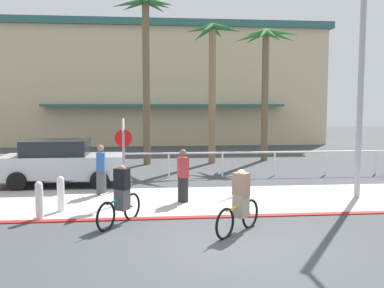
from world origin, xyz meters
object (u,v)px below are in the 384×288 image
object	(u,v)px
palm_tree_1	(212,62)
palm_tree_2	(266,59)
palm_tree_0	(145,39)
pedestrian_0	(101,172)
stop_sign_bike_lane	(124,148)
bollard_2	(39,200)
cyclist_teal_0	(121,196)
pedestrian_1	(183,178)
streetlight_curb	(365,62)
cyclist_yellow_1	(240,203)
car_silver_1	(62,162)
bollard_0	(61,194)

from	to	relation	value
palm_tree_1	palm_tree_2	xyz separation A→B (m)	(2.98, 0.77, 0.28)
palm_tree_0	palm_tree_1	bearing A→B (deg)	2.07
palm_tree_2	pedestrian_0	world-z (taller)	palm_tree_2
stop_sign_bike_lane	pedestrian_0	world-z (taller)	stop_sign_bike_lane
stop_sign_bike_lane	palm_tree_0	bearing A→B (deg)	86.12
bollard_2	pedestrian_0	distance (m)	3.17
cyclist_teal_0	pedestrian_1	xyz separation A→B (m)	(1.71, 2.16, 0.05)
streetlight_curb	cyclist_teal_0	distance (m)	8.39
cyclist_yellow_1	palm_tree_0	bearing A→B (deg)	101.07
pedestrian_1	bollard_2	bearing A→B (deg)	-157.96
bollard_2	palm_tree_1	xyz separation A→B (m)	(6.02, 10.27, 4.63)
palm_tree_2	cyclist_teal_0	xyz separation A→B (m)	(-6.87, -11.64, -4.73)
pedestrian_1	palm_tree_1	bearing A→B (deg)	76.00
palm_tree_0	pedestrian_0	size ratio (longest dim) A/B	4.98
cyclist_teal_0	car_silver_1	bearing A→B (deg)	115.43
stop_sign_bike_lane	palm_tree_2	bearing A→B (deg)	53.72
cyclist_yellow_1	pedestrian_0	xyz separation A→B (m)	(-3.70, 4.46, 0.07)
stop_sign_bike_lane	bollard_2	distance (m)	2.86
cyclist_yellow_1	pedestrian_1	world-z (taller)	pedestrian_1
palm_tree_1	palm_tree_2	distance (m)	3.09
streetlight_curb	palm_tree_1	distance (m)	9.53
bollard_0	cyclist_teal_0	world-z (taller)	cyclist_teal_0
bollard_2	palm_tree_1	bearing A→B (deg)	59.62
palm_tree_0	pedestrian_1	size ratio (longest dim) A/B	5.07
streetlight_curb	palm_tree_0	xyz separation A→B (m)	(-6.80, 8.72, 1.94)
palm_tree_1	bollard_2	bearing A→B (deg)	-120.38
car_silver_1	cyclist_teal_0	distance (m)	5.92
palm_tree_1	pedestrian_0	bearing A→B (deg)	-123.01
car_silver_1	streetlight_curb	bearing A→B (deg)	-18.61
cyclist_teal_0	cyclist_yellow_1	world-z (taller)	same
pedestrian_1	streetlight_curb	bearing A→B (deg)	-1.37
stop_sign_bike_lane	car_silver_1	distance (m)	4.08
streetlight_curb	pedestrian_0	distance (m)	9.06
stop_sign_bike_lane	pedestrian_1	size ratio (longest dim) A/B	1.57
bollard_0	pedestrian_0	distance (m)	2.32
palm_tree_2	stop_sign_bike_lane	bearing A→B (deg)	-126.28
bollard_2	pedestrian_0	bearing A→B (deg)	66.95
palm_tree_0	car_silver_1	xyz separation A→B (m)	(-3.05, -5.41, -5.35)
palm_tree_1	cyclist_yellow_1	size ratio (longest dim) A/B	4.74
palm_tree_0	palm_tree_1	xyz separation A→B (m)	(3.37, 0.12, -1.08)
palm_tree_1	palm_tree_2	size ratio (longest dim) A/B	1.01
streetlight_curb	stop_sign_bike_lane	bearing A→B (deg)	178.68
stop_sign_bike_lane	bollard_0	bearing A→B (deg)	-153.62
palm_tree_1	car_silver_1	xyz separation A→B (m)	(-6.42, -5.53, -4.27)
bollard_2	car_silver_1	xyz separation A→B (m)	(-0.40, 4.74, 0.35)
streetlight_curb	palm_tree_0	size ratio (longest dim) A/B	0.91
pedestrian_0	car_silver_1	bearing A→B (deg)	131.76
streetlight_curb	palm_tree_2	distance (m)	9.70
palm_tree_0	pedestrian_0	xyz separation A→B (m)	(-1.41, -7.24, -5.46)
bollard_0	streetlight_curb	distance (m)	9.84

